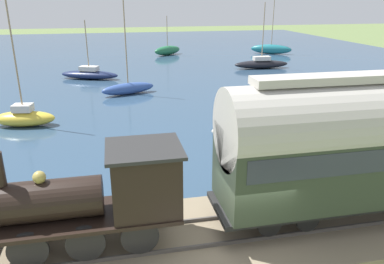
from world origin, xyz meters
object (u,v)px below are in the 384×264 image
object	(u,v)px
passenger_coach	(369,140)
sailboat_navy	(89,74)
sailboat_black	(261,64)
sailboat_blue	(128,88)
rowboat_far_out	(346,150)
sailboat_teal	(271,49)
sailboat_green	(167,50)
rowboat_mid_harbor	(231,133)
sailboat_yellow	(24,117)
steam_locomotive	(99,193)

from	to	relation	value
passenger_coach	sailboat_navy	distance (m)	30.60
sailboat_navy	sailboat_black	xyz separation A→B (m)	(2.08, -19.14, 0.06)
sailboat_blue	rowboat_far_out	bearing A→B (deg)	-165.40
sailboat_teal	passenger_coach	bearing A→B (deg)	-169.94
sailboat_blue	sailboat_black	size ratio (longest dim) A/B	1.09
sailboat_green	rowboat_far_out	bearing A→B (deg)	152.42
rowboat_far_out	rowboat_mid_harbor	distance (m)	6.32
sailboat_green	rowboat_mid_harbor	bearing A→B (deg)	144.60
sailboat_teal	rowboat_mid_harbor	xyz separation A→B (m)	(-31.95, 16.21, -0.48)
passenger_coach	sailboat_yellow	xyz separation A→B (m)	(14.34, 13.70, -2.72)
passenger_coach	rowboat_mid_harbor	size ratio (longest dim) A/B	4.16
sailboat_yellow	sailboat_black	xyz separation A→B (m)	(16.40, -22.50, -0.04)
sailboat_yellow	sailboat_green	distance (m)	32.34
rowboat_far_out	sailboat_green	bearing A→B (deg)	42.57
sailboat_yellow	sailboat_teal	bearing A→B (deg)	-37.11
sailboat_navy	rowboat_far_out	world-z (taller)	sailboat_navy
rowboat_far_out	passenger_coach	bearing A→B (deg)	-173.66
sailboat_navy	sailboat_blue	bearing A→B (deg)	-132.40
sailboat_green	sailboat_teal	xyz separation A→B (m)	(-2.05, -14.90, 0.06)
sailboat_teal	rowboat_mid_harbor	distance (m)	35.83
sailboat_yellow	sailboat_black	size ratio (longest dim) A/B	1.10
sailboat_blue	rowboat_far_out	distance (m)	18.64
sailboat_green	sailboat_blue	size ratio (longest dim) A/B	0.68
sailboat_yellow	rowboat_far_out	bearing A→B (deg)	-107.18
sailboat_blue	rowboat_mid_harbor	size ratio (longest dim) A/B	3.19
steam_locomotive	sailboat_blue	distance (m)	21.55
sailboat_navy	sailboat_teal	distance (m)	28.21
sailboat_teal	rowboat_far_out	world-z (taller)	sailboat_teal
rowboat_mid_harbor	passenger_coach	bearing A→B (deg)	-141.54
steam_locomotive	sailboat_yellow	world-z (taller)	sailboat_yellow
sailboat_blue	rowboat_mid_harbor	bearing A→B (deg)	-174.61
passenger_coach	sailboat_black	size ratio (longest dim) A/B	1.42
sailboat_black	rowboat_mid_harbor	world-z (taller)	sailboat_black
sailboat_teal	sailboat_black	world-z (taller)	sailboat_teal
sailboat_teal	rowboat_far_out	size ratio (longest dim) A/B	4.04
passenger_coach	sailboat_green	xyz separation A→B (m)	(43.73, 0.21, -2.65)
passenger_coach	sailboat_yellow	size ratio (longest dim) A/B	1.29
sailboat_yellow	rowboat_mid_harbor	xyz separation A→B (m)	(-4.61, -12.17, -0.34)
sailboat_black	sailboat_green	bearing A→B (deg)	37.21
steam_locomotive	sailboat_black	xyz separation A→B (m)	(30.74, -17.44, -1.81)
sailboat_blue	rowboat_mid_harbor	distance (m)	12.83
passenger_coach	steam_locomotive	bearing A→B (deg)	90.00
sailboat_navy	sailboat_black	size ratio (longest dim) A/B	0.85
sailboat_navy	rowboat_far_out	distance (m)	26.63
steam_locomotive	sailboat_yellow	distance (m)	15.31
steam_locomotive	sailboat_navy	world-z (taller)	sailboat_navy
sailboat_blue	sailboat_teal	distance (m)	29.59
sailboat_blue	rowboat_far_out	world-z (taller)	sailboat_blue
passenger_coach	rowboat_mid_harbor	world-z (taller)	passenger_coach
sailboat_green	sailboat_teal	distance (m)	15.04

